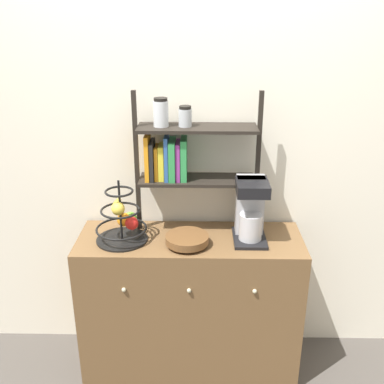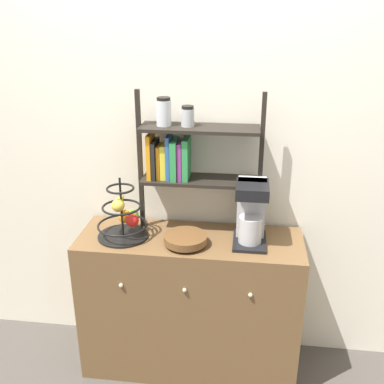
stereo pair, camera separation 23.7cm
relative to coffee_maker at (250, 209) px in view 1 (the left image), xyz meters
The scene contains 6 objects.
wall_back 0.48m from the coffee_maker, 143.24° to the left, with size 7.00×0.05×2.60m, color silver.
sideboard 0.69m from the coffee_maker, behind, with size 1.25×0.45×0.87m.
coffee_maker is the anchor object (origin of this frame).
fruit_stand 0.69m from the coffee_maker, behind, with size 0.28×0.28×0.35m.
wooden_bowl 0.38m from the coffee_maker, 164.35° to the right, with size 0.23×0.23×0.06m.
shelf_hutch 0.49m from the coffee_maker, 164.96° to the left, with size 0.68×0.20×0.79m.
Camera 1 is at (0.05, -1.99, 2.04)m, focal length 42.00 mm.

